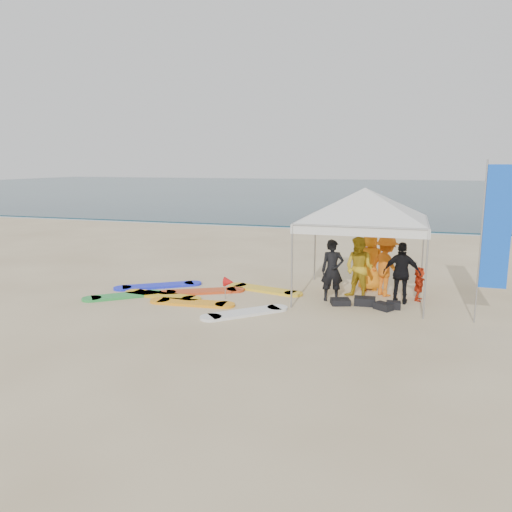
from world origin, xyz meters
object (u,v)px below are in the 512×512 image
Objects in this scene: person_black_a at (332,270)px; feather_flag at (496,229)px; canopy_tent at (365,188)px; person_black_b at (402,273)px; marker_pennant at (229,282)px; person_yellow at (359,268)px; surfboard_spread at (192,295)px; person_orange_a at (386,266)px; person_seated at (419,284)px; person_orange_b at (370,261)px.

person_black_a is 0.44× the size of feather_flag.
feather_flag reaches higher than canopy_tent.
person_black_a is at bearing -138.96° from canopy_tent.
canopy_tent reaches higher than person_black_b.
person_yellow is at bearing 18.23° from marker_pennant.
surfboard_spread is at bearing 14.39° from person_black_b.
feather_flag is (3.88, -0.95, 1.42)m from person_black_a.
person_orange_a is 5.63m from surfboard_spread.
person_black_b is 0.36× the size of canopy_tent.
person_black_b is 0.30× the size of surfboard_spread.
person_black_b is (1.84, 0.25, -0.01)m from person_black_a.
surfboard_spread is (-7.76, 0.17, -2.24)m from feather_flag.
person_orange_a is 0.45× the size of feather_flag.
person_yellow is 1.71m from person_seated.
person_orange_a reaches higher than surfboard_spread.
person_black_b is at bearing 17.62° from person_yellow.
person_black_a is at bearing 48.65° from person_orange_b.
canopy_tent reaches higher than person_yellow.
person_black_b is 4.74m from marker_pennant.
feather_flag is at bearing -1.96° from marker_pennant.
person_orange_a is 3.44m from feather_flag.
canopy_tent is (-0.65, -0.33, 2.22)m from person_orange_a.
person_seated is (1.63, 0.31, -0.41)m from person_yellow.
person_seated is at bearing -151.02° from person_orange_a.
person_orange_b is at bearing -2.43° from person_orange_a.
surfboard_spread is (-5.73, -1.04, -0.81)m from person_black_b.
feather_flag is at bearing -27.19° from canopy_tent.
person_yellow is at bearing 156.74° from feather_flag.
person_yellow is at bearing 14.75° from surfboard_spread.
person_black_a is 1.75m from person_orange_b.
person_orange_b reaches higher than person_seated.
person_orange_b is 2.79× the size of marker_pennant.
person_orange_a is at bearing 81.32° from person_seated.
person_black_b is at bearing 116.89° from person_orange_b.
person_orange_a is at bearing 142.08° from feather_flag.
person_black_a reaches higher than surfboard_spread.
person_yellow is at bearing -3.92° from person_black_b.
person_orange_b is (-0.94, 1.24, 0.04)m from person_black_b.
person_orange_a is at bearing 123.24° from person_orange_b.
person_orange_a is 0.98× the size of person_orange_b.
marker_pennant is (-4.63, -0.98, -0.35)m from person_black_b.
person_seated is at bearing -130.65° from person_black_b.
person_orange_a is 2.75× the size of marker_pennant.
person_orange_b reaches higher than person_orange_a.
person_orange_a reaches higher than person_black_a.
feather_flag is (3.13, -1.61, -0.82)m from canopy_tent.
person_black_a is at bearing 166.18° from feather_flag.
feather_flag is (2.97, -2.45, 1.39)m from person_orange_b.
person_black_b is 2.76m from feather_flag.
feather_flag reaches higher than surfboard_spread.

